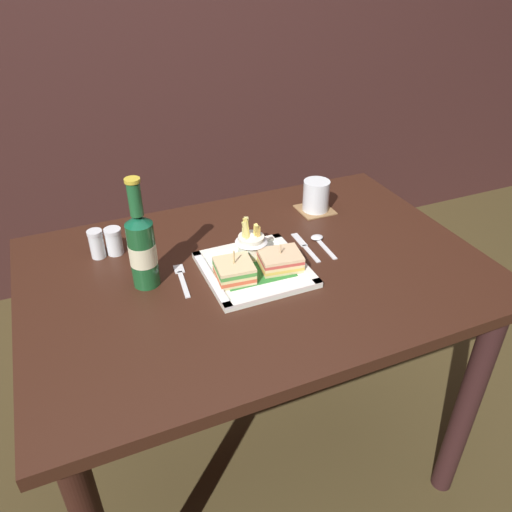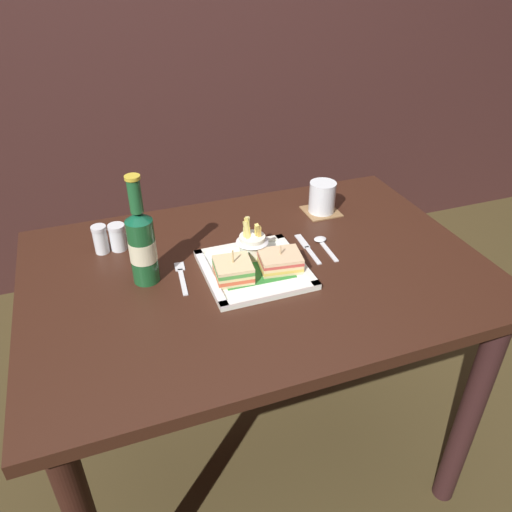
{
  "view_description": "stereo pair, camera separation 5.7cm",
  "coord_description": "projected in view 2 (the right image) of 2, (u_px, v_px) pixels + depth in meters",
  "views": [
    {
      "loc": [
        -0.41,
        -0.95,
        1.48
      ],
      "look_at": [
        -0.01,
        -0.01,
        0.81
      ],
      "focal_mm": 35.02,
      "sensor_mm": 36.0,
      "label": 1
    },
    {
      "loc": [
        -0.36,
        -0.97,
        1.48
      ],
      "look_at": [
        -0.01,
        -0.01,
        0.81
      ],
      "focal_mm": 35.02,
      "sensor_mm": 36.0,
      "label": 2
    }
  ],
  "objects": [
    {
      "name": "knife",
      "position": [
        307.0,
        248.0,
        1.33
      ],
      "size": [
        0.02,
        0.16,
        0.0
      ],
      "color": "silver",
      "rests_on": "dining_table"
    },
    {
      "name": "drink_coaster",
      "position": [
        321.0,
        211.0,
        1.5
      ],
      "size": [
        0.1,
        0.1,
        0.0
      ],
      "primitive_type": "cube",
      "color": "olive",
      "rests_on": "dining_table"
    },
    {
      "name": "spoon",
      "position": [
        323.0,
        243.0,
        1.35
      ],
      "size": [
        0.03,
        0.13,
        0.01
      ],
      "color": "silver",
      "rests_on": "dining_table"
    },
    {
      "name": "sandwich_half_left",
      "position": [
        233.0,
        270.0,
        1.19
      ],
      "size": [
        0.09,
        0.09,
        0.08
      ],
      "color": "beige",
      "rests_on": "square_plate"
    },
    {
      "name": "sandwich_half_right",
      "position": [
        280.0,
        261.0,
        1.22
      ],
      "size": [
        0.11,
        0.09,
        0.06
      ],
      "color": "beige",
      "rests_on": "square_plate"
    },
    {
      "name": "pepper_shaker",
      "position": [
        118.0,
        239.0,
        1.31
      ],
      "size": [
        0.04,
        0.04,
        0.07
      ],
      "color": "silver",
      "rests_on": "dining_table"
    },
    {
      "name": "fork",
      "position": [
        182.0,
        276.0,
        1.22
      ],
      "size": [
        0.03,
        0.15,
        0.0
      ],
      "color": "silver",
      "rests_on": "dining_table"
    },
    {
      "name": "square_plate",
      "position": [
        254.0,
        270.0,
        1.24
      ],
      "size": [
        0.25,
        0.25,
        0.02
      ],
      "color": "white",
      "rests_on": "dining_table"
    },
    {
      "name": "ground_plane",
      "position": [
        257.0,
        456.0,
        1.68
      ],
      "size": [
        6.0,
        6.0,
        0.0
      ],
      "primitive_type": "plane",
      "color": "#42361C"
    },
    {
      "name": "fries_cup",
      "position": [
        251.0,
        242.0,
        1.26
      ],
      "size": [
        0.08,
        0.08,
        0.11
      ],
      "color": "silver",
      "rests_on": "square_plate"
    },
    {
      "name": "water_glass",
      "position": [
        322.0,
        199.0,
        1.48
      ],
      "size": [
        0.08,
        0.08,
        0.09
      ],
      "color": "silver",
      "rests_on": "dining_table"
    },
    {
      "name": "salt_shaker",
      "position": [
        101.0,
        241.0,
        1.3
      ],
      "size": [
        0.04,
        0.04,
        0.08
      ],
      "color": "silver",
      "rests_on": "dining_table"
    },
    {
      "name": "beer_bottle",
      "position": [
        142.0,
        244.0,
        1.15
      ],
      "size": [
        0.06,
        0.06,
        0.27
      ],
      "color": "#195127",
      "rests_on": "dining_table"
    },
    {
      "name": "dining_table",
      "position": [
        257.0,
        305.0,
        1.32
      ],
      "size": [
        1.15,
        0.78,
        0.77
      ],
      "color": "#351B11",
      "rests_on": "ground_plane"
    }
  ]
}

